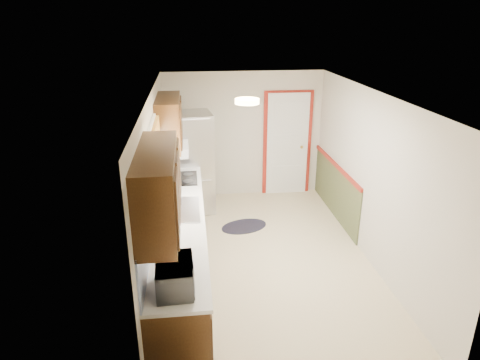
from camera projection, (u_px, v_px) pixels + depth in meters
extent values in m
cube|color=beige|center=(265.00, 258.00, 6.28)|extent=(3.20, 5.20, 0.12)
cube|color=white|center=(268.00, 95.00, 5.42)|extent=(3.20, 5.20, 0.12)
cube|color=beige|center=(244.00, 135.00, 8.17)|extent=(3.20, 0.10, 2.40)
cube|color=beige|center=(319.00, 292.00, 3.54)|extent=(3.20, 0.10, 2.40)
cube|color=beige|center=(155.00, 187.00, 5.69)|extent=(0.10, 5.20, 2.40)
cube|color=beige|center=(371.00, 178.00, 6.02)|extent=(0.10, 5.20, 2.40)
cube|color=#3B210D|center=(181.00, 247.00, 5.71)|extent=(0.60, 4.00, 0.90)
cube|color=silver|center=(180.00, 215.00, 5.54)|extent=(0.63, 4.00, 0.04)
cube|color=#608EE9|center=(155.00, 195.00, 5.41)|extent=(0.02, 4.00, 0.55)
cube|color=#3B210D|center=(158.00, 188.00, 4.00)|extent=(0.35, 1.40, 0.75)
cube|color=#3B210D|center=(169.00, 122.00, 6.50)|extent=(0.35, 1.20, 0.75)
cube|color=white|center=(153.00, 162.00, 5.35)|extent=(0.02, 1.00, 0.90)
cube|color=#CF5926|center=(155.00, 135.00, 5.23)|extent=(0.05, 1.12, 0.24)
cube|color=#B7B7BC|center=(180.00, 210.00, 5.63)|extent=(0.52, 0.82, 0.02)
cube|color=white|center=(174.00, 149.00, 6.72)|extent=(0.45, 0.60, 0.15)
cube|color=maroon|center=(287.00, 144.00, 8.31)|extent=(0.94, 0.05, 2.08)
cube|color=white|center=(287.00, 145.00, 8.28)|extent=(0.80, 0.04, 2.00)
cube|color=#454D2B|center=(335.00, 191.00, 7.54)|extent=(0.02, 2.30, 0.90)
cube|color=maroon|center=(337.00, 166.00, 7.36)|extent=(0.04, 2.30, 0.06)
cylinder|color=#FFD88C|center=(247.00, 101.00, 5.22)|extent=(0.30, 0.30, 0.06)
imported|color=white|center=(175.00, 273.00, 3.94)|extent=(0.30, 0.52, 0.34)
cube|color=#B7B7BC|center=(191.00, 163.00, 7.57)|extent=(0.82, 0.78, 1.79)
cylinder|color=black|center=(177.00, 176.00, 7.22)|extent=(0.02, 0.02, 1.26)
ellipsoid|color=black|center=(244.00, 226.00, 7.23)|extent=(0.91, 0.73, 0.01)
cube|color=black|center=(181.00, 179.00, 6.70)|extent=(0.52, 0.62, 0.02)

